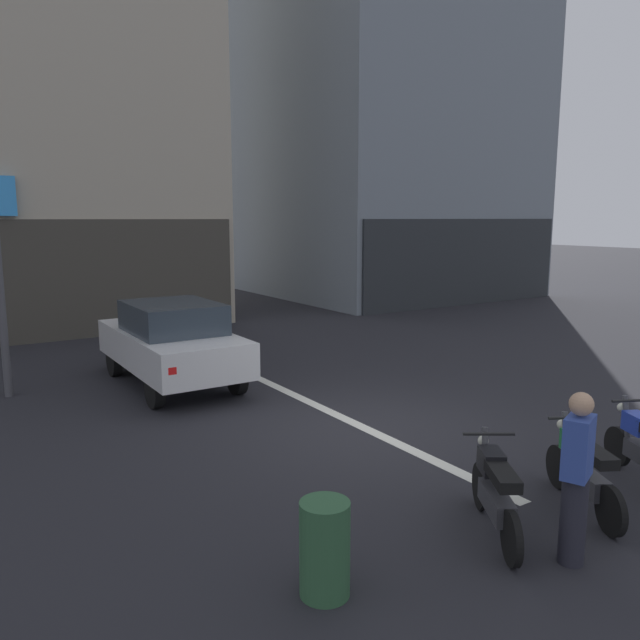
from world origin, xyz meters
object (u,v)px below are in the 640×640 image
at_px(person_by_motorcycles, 576,477).
at_px(trash_bin, 325,549).
at_px(motorcycle_black_row_leftmost, 495,491).
at_px(motorcycle_green_row_left_mid, 583,470).
at_px(car_white_crossing_near, 172,341).

distance_m(person_by_motorcycles, trash_bin, 2.43).
bearing_deg(motorcycle_black_row_leftmost, motorcycle_green_row_left_mid, -7.10).
distance_m(car_white_crossing_near, motorcycle_green_row_left_mid, 7.80).
bearing_deg(motorcycle_green_row_left_mid, person_by_motorcycles, -149.64).
height_order(motorcycle_green_row_left_mid, person_by_motorcycles, person_by_motorcycles).
distance_m(motorcycle_black_row_leftmost, motorcycle_green_row_left_mid, 1.26).
height_order(car_white_crossing_near, trash_bin, car_white_crossing_near).
bearing_deg(trash_bin, car_white_crossing_near, 80.37).
xyz_separation_m(car_white_crossing_near, motorcycle_black_row_leftmost, (0.82, -7.36, -0.43)).
relative_size(motorcycle_green_row_left_mid, trash_bin, 1.78).
height_order(car_white_crossing_near, person_by_motorcycles, person_by_motorcycles).
height_order(motorcycle_black_row_leftmost, person_by_motorcycles, person_by_motorcycles).
relative_size(motorcycle_black_row_leftmost, person_by_motorcycles, 0.86).
relative_size(car_white_crossing_near, person_by_motorcycles, 2.46).
height_order(motorcycle_black_row_leftmost, motorcycle_green_row_left_mid, same).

